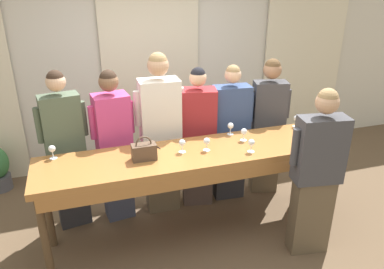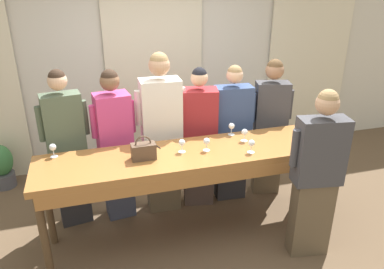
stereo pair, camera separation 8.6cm
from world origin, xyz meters
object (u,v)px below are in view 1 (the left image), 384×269
(tasting_bar, at_px, (195,161))
(guest_beige_cap, at_px, (268,125))
(guest_olive_jacket, at_px, (66,150))
(wine_glass_center_left, at_px, (231,126))
(guest_pink_top, at_px, (114,146))
(wine_bottle, at_px, (332,135))
(handbag, at_px, (144,151))
(guest_striped_shirt, at_px, (198,138))
(wine_glass_back_left, at_px, (244,132))
(guest_navy_coat, at_px, (230,133))
(wine_glass_center_right, at_px, (52,149))
(wine_glass_back_mid, at_px, (309,129))
(guest_cream_sweater, at_px, (161,134))
(wine_glass_front_right, at_px, (297,119))
(wine_glass_front_left, at_px, (207,142))
(wine_glass_front_mid, at_px, (182,143))
(host_pouring, at_px, (317,173))
(wine_glass_center_mid, at_px, (251,143))

(tasting_bar, bearing_deg, guest_beige_cap, 28.47)
(guest_olive_jacket, bearing_deg, wine_glass_center_left, -10.11)
(wine_glass_center_left, relative_size, guest_pink_top, 0.08)
(wine_bottle, height_order, guest_olive_jacket, guest_olive_jacket)
(handbag, bearing_deg, wine_glass_center_left, 16.76)
(handbag, xyz_separation_m, guest_striped_shirt, (0.72, 0.59, -0.22))
(wine_glass_back_left, distance_m, guest_navy_coat, 0.54)
(tasting_bar, distance_m, guest_pink_top, 0.92)
(wine_glass_back_left, bearing_deg, wine_glass_center_right, 174.83)
(tasting_bar, bearing_deg, wine_bottle, -11.22)
(wine_glass_back_mid, bearing_deg, guest_cream_sweater, 156.66)
(wine_glass_back_mid, bearing_deg, wine_glass_front_right, 81.68)
(handbag, xyz_separation_m, guest_pink_top, (-0.21, 0.59, -0.18))
(wine_glass_front_left, bearing_deg, guest_cream_sweater, 118.20)
(wine_glass_back_left, height_order, guest_pink_top, guest_pink_top)
(wine_bottle, distance_m, wine_glass_center_left, 1.01)
(wine_glass_front_left, xyz_separation_m, guest_beige_cap, (0.98, 0.59, -0.18))
(wine_glass_front_left, relative_size, guest_striped_shirt, 0.08)
(wine_glass_front_mid, bearing_deg, wine_glass_back_mid, -2.57)
(tasting_bar, xyz_separation_m, guest_striped_shirt, (0.23, 0.60, -0.04))
(tasting_bar, bearing_deg, wine_glass_back_mid, -0.72)
(wine_glass_back_left, xyz_separation_m, host_pouring, (0.43, -0.66, -0.20))
(wine_glass_back_mid, relative_size, guest_striped_shirt, 0.08)
(tasting_bar, height_order, wine_glass_front_mid, wine_glass_front_mid)
(tasting_bar, bearing_deg, wine_glass_center_right, 167.64)
(wine_glass_center_left, xyz_separation_m, guest_cream_sweater, (-0.69, 0.30, -0.12))
(wine_bottle, bearing_deg, host_pouring, -140.49)
(guest_olive_jacket, distance_m, guest_striped_shirt, 1.41)
(guest_pink_top, bearing_deg, wine_glass_front_left, -35.82)
(wine_bottle, height_order, guest_beige_cap, guest_beige_cap)
(guest_striped_shirt, relative_size, guest_beige_cap, 0.98)
(handbag, distance_m, wine_glass_front_left, 0.61)
(guest_pink_top, relative_size, host_pouring, 1.01)
(tasting_bar, bearing_deg, guest_cream_sweater, 107.95)
(wine_glass_center_left, bearing_deg, wine_glass_front_left, -141.96)
(wine_bottle, bearing_deg, wine_glass_front_mid, 167.92)
(guest_beige_cap, bearing_deg, guest_olive_jacket, 180.00)
(wine_glass_back_left, bearing_deg, guest_cream_sweater, 147.25)
(handbag, distance_m, guest_navy_coat, 1.28)
(wine_glass_back_mid, bearing_deg, wine_glass_center_right, 173.28)
(handbag, height_order, guest_beige_cap, guest_beige_cap)
(wine_glass_front_left, bearing_deg, wine_glass_back_left, 13.41)
(wine_glass_center_left, xyz_separation_m, wine_glass_center_mid, (0.02, -0.45, 0.00))
(wine_glass_back_mid, bearing_deg, guest_navy_coat, 134.38)
(wine_glass_front_right, bearing_deg, guest_beige_cap, 117.78)
(wine_glass_front_mid, bearing_deg, wine_bottle, -12.08)
(wine_bottle, height_order, wine_glass_front_left, wine_bottle)
(wine_glass_center_right, bearing_deg, wine_bottle, -11.78)
(tasting_bar, distance_m, host_pouring, 1.13)
(wine_glass_back_left, bearing_deg, wine_glass_front_right, 13.02)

